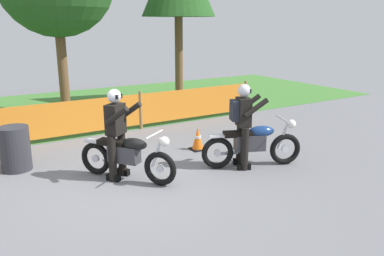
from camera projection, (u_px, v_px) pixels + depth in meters
The scene contains 9 objects.
ground at pixel (126, 183), 7.19m from camera, with size 24.00×24.00×0.02m, color slate.
grass_verge at pixel (44, 112), 12.88m from camera, with size 24.00×7.24×0.01m, color #427A33.
barrier_fence at pixel (74, 118), 9.77m from camera, with size 10.99×0.08×1.05m.
motorcycle_lead at pixel (253, 144), 7.90m from camera, with size 1.97×0.95×0.98m.
motorcycle_trailing at pixel (127, 156), 7.22m from camera, with size 1.26×1.71×0.96m.
rider_lead at pixel (243, 121), 7.73m from camera, with size 0.78×0.68×1.69m.
rider_trailing at pixel (117, 131), 7.18m from camera, with size 0.72×0.73×1.69m.
traffic_cone at pixel (198, 139), 8.99m from camera, with size 0.32×0.32×0.53m.
spare_drum at pixel (15, 149), 7.71m from camera, with size 0.58×0.58×0.88m, color #2D2D33.
Camera 1 is at (-2.48, -6.32, 2.84)m, focal length 36.79 mm.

